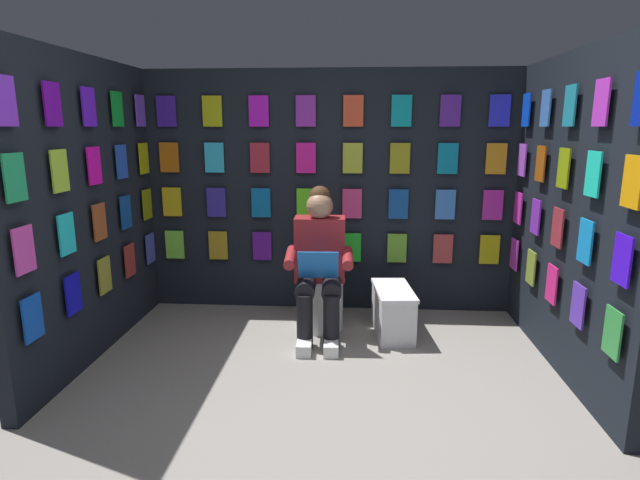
% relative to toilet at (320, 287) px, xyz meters
% --- Properties ---
extents(ground_plane, '(30.00, 30.00, 0.00)m').
position_rel_toilet_xyz_m(ground_plane, '(-0.05, 1.67, -0.33)').
color(ground_plane, gray).
extents(display_wall_back, '(3.34, 0.14, 2.13)m').
position_rel_toilet_xyz_m(display_wall_back, '(-0.05, -0.46, 0.74)').
color(display_wall_back, black).
rests_on(display_wall_back, ground).
extents(display_wall_left, '(0.14, 2.08, 2.13)m').
position_rel_toilet_xyz_m(display_wall_left, '(-1.72, 0.63, 0.74)').
color(display_wall_left, black).
rests_on(display_wall_left, ground).
extents(display_wall_right, '(0.14, 2.08, 2.13)m').
position_rel_toilet_xyz_m(display_wall_right, '(1.62, 0.63, 0.74)').
color(display_wall_right, black).
rests_on(display_wall_right, ground).
extents(toilet, '(0.41, 0.56, 0.77)m').
position_rel_toilet_xyz_m(toilet, '(0.00, 0.00, 0.00)').
color(toilet, white).
rests_on(toilet, ground).
extents(person_reading, '(0.53, 0.69, 1.19)m').
position_rel_toilet_xyz_m(person_reading, '(-0.01, 0.23, 0.27)').
color(person_reading, maroon).
rests_on(person_reading, ground).
extents(comic_longbox_near, '(0.34, 0.62, 0.39)m').
position_rel_toilet_xyz_m(comic_longbox_near, '(-0.60, 0.17, -0.13)').
color(comic_longbox_near, silver).
rests_on(comic_longbox_near, ground).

